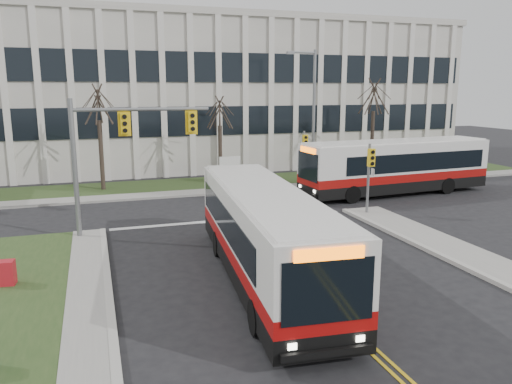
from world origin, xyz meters
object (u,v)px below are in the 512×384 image
Objects in this scene: streetlight at (312,110)px; newspaper_box_red at (7,274)px; directory_sign at (230,168)px; bus_main at (265,237)px; bus_cross at (395,168)px.

streetlight is 9.68× the size of newspaper_box_red.
directory_sign is 2.11× the size of newspaper_box_red.
newspaper_box_red is (-17.53, -14.26, -4.72)m from streetlight.
streetlight reaches higher than bus_main.
bus_cross reaches higher than directory_sign.
bus_main is at bearing -101.42° from directory_sign.
bus_main is 8.76m from newspaper_box_red.
newspaper_box_red is (-12.00, -15.56, -0.70)m from directory_sign.
bus_cross is (12.73, 11.34, 0.09)m from bus_main.
streetlight is 0.73× the size of bus_cross.
bus_cross is 13.24× the size of newspaper_box_red.
bus_main is 0.95× the size of bus_cross.
bus_cross is (9.17, -6.28, 0.51)m from directory_sign.
streetlight is at bearing -147.99° from bus_cross.
newspaper_box_red is at bearing -70.50° from bus_cross.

